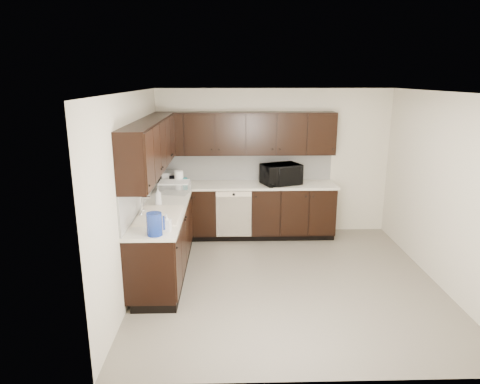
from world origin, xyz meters
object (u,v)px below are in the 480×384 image
at_px(sink, 159,221).
at_px(microwave, 281,174).
at_px(toaster_oven, 171,178).
at_px(blue_pitcher, 154,224).
at_px(storage_bin, 174,187).

relative_size(sink, microwave, 1.34).
height_order(toaster_oven, blue_pitcher, blue_pitcher).
relative_size(sink, blue_pitcher, 3.13).
distance_m(sink, blue_pitcher, 0.72).
height_order(storage_bin, blue_pitcher, blue_pitcher).
xyz_separation_m(storage_bin, blue_pitcher, (-0.00, -1.84, 0.05)).
bearing_deg(storage_bin, blue_pitcher, -90.00).
height_order(sink, blue_pitcher, same).
distance_m(sink, storage_bin, 1.17).
bearing_deg(blue_pitcher, toaster_oven, 98.98).
bearing_deg(microwave, storage_bin, 175.94).
xyz_separation_m(sink, storage_bin, (0.06, 1.15, 0.14)).
bearing_deg(toaster_oven, blue_pitcher, -109.11).
bearing_deg(blue_pitcher, microwave, 59.89).
bearing_deg(sink, microwave, 43.32).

